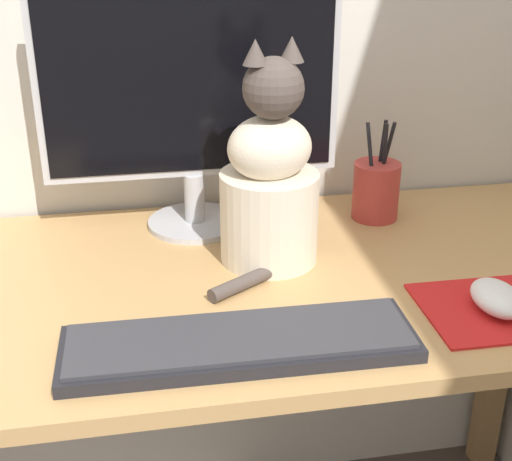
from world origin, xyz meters
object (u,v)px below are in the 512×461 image
Objects in this scene: monitor at (191,98)px; computer_mouse_right at (497,298)px; cat at (270,183)px; keyboard at (240,343)px; pen_cup at (376,190)px.

computer_mouse_right is (0.39, -0.38, -0.21)m from monitor.
monitor is at bearing 111.82° from cat.
monitor reaches higher than keyboard.
monitor is 1.42× the size of cat.
cat is 1.96× the size of pen_cup.
pen_cup is at bearing 18.10° from cat.
cat is at bearing -55.80° from monitor.
cat is at bearing 142.14° from computer_mouse_right.
monitor is 2.78× the size of pen_cup.
monitor reaches higher than pen_cup.
keyboard is 4.61× the size of computer_mouse_right.
monitor is 0.38m from pen_cup.
computer_mouse_right reaches higher than keyboard.
cat reaches higher than keyboard.
cat is (-0.28, 0.22, 0.11)m from computer_mouse_right.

